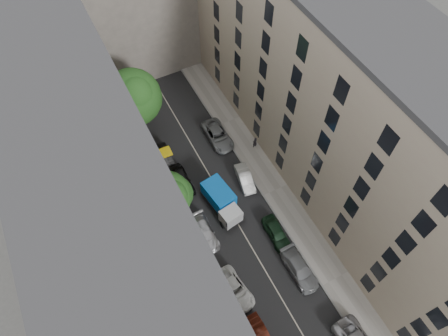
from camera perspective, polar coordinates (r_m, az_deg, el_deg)
ground at (r=42.33m, az=0.92°, el=-6.17°), size 120.00×120.00×0.00m
road_surface at (r=42.32m, az=0.92°, el=-6.16°), size 8.00×44.00×0.02m
sidewalk_left at (r=41.37m, az=-5.93°, el=-9.16°), size 3.00×44.00×0.15m
sidewalk_right at (r=43.84m, az=7.32°, el=-3.17°), size 3.00×44.00×0.15m
building_left at (r=32.45m, az=-16.40°, el=-5.54°), size 8.00×44.00×20.00m
building_right at (r=38.39m, az=15.98°, el=7.76°), size 8.00×44.00×20.00m
tarp_truck at (r=41.33m, az=-0.30°, el=-4.76°), size 2.85×5.62×2.47m
car_left_1 at (r=37.65m, az=5.21°, el=-22.79°), size 1.43×3.95×1.29m
car_left_2 at (r=38.51m, az=1.49°, el=-16.93°), size 2.71×4.86×1.29m
car_left_3 at (r=40.56m, az=-2.78°, el=-9.21°), size 1.96×4.57×1.31m
car_left_4 at (r=43.62m, az=-6.03°, el=-1.75°), size 1.73×4.28×1.46m
car_left_5 at (r=45.58m, az=-8.36°, el=1.41°), size 1.56×4.11×1.34m
car_right_1 at (r=39.70m, az=10.73°, el=-14.00°), size 1.99×4.81×1.39m
car_right_2 at (r=40.80m, az=7.51°, el=-9.17°), size 1.84×4.17×1.40m
car_right_3 at (r=43.67m, az=3.01°, el=-1.49°), size 2.01×4.06×1.28m
car_right_4 at (r=47.00m, az=-0.90°, el=4.67°), size 2.42×5.16×1.43m
tree_mid at (r=36.75m, az=-8.00°, el=-4.20°), size 4.98×4.67×8.42m
tree_far at (r=44.48m, az=-12.72°, el=9.59°), size 6.41×6.30×9.24m
lamp_post at (r=35.19m, az=-2.15°, el=-14.23°), size 0.36×0.36×6.88m
pedestrian at (r=46.23m, az=4.43°, el=3.67°), size 0.63×0.47×1.57m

